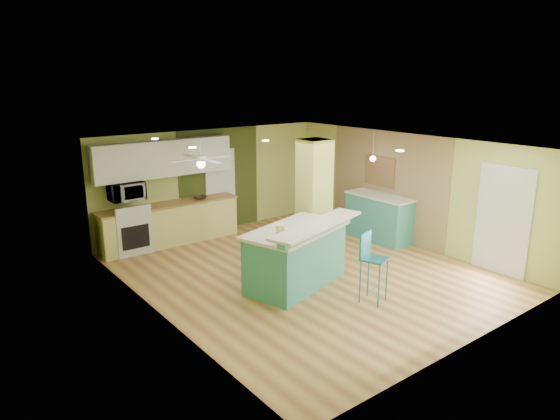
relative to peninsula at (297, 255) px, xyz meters
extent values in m
cube|color=#956034|center=(0.52, 0.38, -0.58)|extent=(6.00, 7.00, 0.01)
cube|color=white|center=(0.52, 0.38, 1.93)|extent=(6.00, 7.00, 0.01)
cube|color=#BCC66A|center=(0.52, 3.88, 0.67)|extent=(6.00, 0.01, 2.50)
cube|color=#BCC66A|center=(0.52, -3.13, 0.67)|extent=(6.00, 0.01, 2.50)
cube|color=#BCC66A|center=(-2.49, 0.38, 0.67)|extent=(0.01, 7.00, 2.50)
cube|color=#BCC66A|center=(3.52, 0.38, 0.67)|extent=(0.01, 7.00, 2.50)
cube|color=#886E4E|center=(3.51, 0.98, 0.67)|extent=(0.02, 3.40, 2.50)
cube|color=#3A451B|center=(0.72, 3.87, 0.67)|extent=(2.20, 0.02, 2.50)
cube|color=white|center=(0.72, 3.84, 0.42)|extent=(0.82, 0.05, 2.00)
cube|color=white|center=(3.49, -1.92, 0.47)|extent=(0.04, 1.08, 2.10)
cube|color=#C2C75C|center=(1.17, 0.88, 0.67)|extent=(0.55, 0.55, 2.50)
cube|color=#E1D976|center=(-0.78, 3.58, -0.13)|extent=(3.20, 0.60, 0.90)
cube|color=#9B6835|center=(-0.78, 3.58, 0.34)|extent=(3.25, 0.63, 0.04)
cube|color=silver|center=(-1.73, 3.58, -0.13)|extent=(0.76, 0.64, 0.90)
cube|color=black|center=(-1.73, 3.25, -0.16)|extent=(0.59, 0.02, 0.50)
cube|color=silver|center=(-1.73, 3.28, 0.41)|extent=(0.76, 0.06, 0.18)
cube|color=white|center=(-0.78, 3.70, 1.37)|extent=(3.20, 0.34, 0.80)
imported|color=silver|center=(-1.73, 3.58, 0.77)|extent=(0.70, 0.48, 0.39)
cylinder|color=white|center=(-0.58, 2.38, 1.72)|extent=(0.03, 0.03, 0.40)
cylinder|color=white|center=(-0.58, 2.38, 1.52)|extent=(0.24, 0.24, 0.10)
sphere|color=white|center=(-0.58, 2.38, 1.40)|extent=(0.18, 0.18, 0.18)
cylinder|color=white|center=(3.17, 1.13, 1.61)|extent=(0.01, 0.01, 0.62)
sphere|color=white|center=(3.17, 1.13, 1.30)|extent=(0.14, 0.14, 0.14)
cube|color=brown|center=(3.48, 1.18, 0.97)|extent=(0.03, 0.90, 0.70)
cube|color=teal|center=(-0.01, 0.02, -0.06)|extent=(2.13, 1.48, 1.02)
cube|color=beige|center=(-0.01, 0.02, 0.48)|extent=(2.27, 1.62, 0.06)
cube|color=teal|center=(0.12, -0.41, 0.58)|extent=(2.13, 0.78, 0.15)
cube|color=beige|center=(0.12, -0.41, 0.65)|extent=(2.37, 1.13, 0.05)
cylinder|color=#1C6E7E|center=(0.47, -1.55, -0.20)|extent=(0.03, 0.03, 0.75)
cylinder|color=#1C6E7E|center=(0.79, -1.44, -0.20)|extent=(0.03, 0.03, 0.75)
cylinder|color=#1C6E7E|center=(0.36, -1.23, -0.20)|extent=(0.03, 0.03, 0.75)
cylinder|color=#1C6E7E|center=(0.68, -1.13, -0.20)|extent=(0.03, 0.03, 0.75)
cube|color=#1C6E7E|center=(0.57, -1.34, 0.19)|extent=(0.50, 0.50, 0.03)
cube|color=#1C6E7E|center=(0.52, -1.17, 0.42)|extent=(0.39, 0.16, 0.42)
cube|color=teal|center=(3.22, 0.89, -0.07)|extent=(0.66, 1.58, 1.02)
cube|color=silver|center=(3.22, 0.89, 0.46)|extent=(0.70, 1.65, 0.05)
imported|color=#372516|center=(-0.02, 3.51, 0.40)|extent=(0.30, 0.30, 0.07)
cylinder|color=yellow|center=(-0.45, -0.10, 0.59)|extent=(0.15, 0.15, 0.17)
camera|label=1|loc=(-5.42, -6.55, 3.13)|focal=32.00mm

